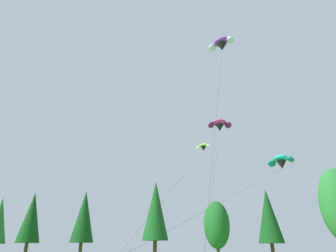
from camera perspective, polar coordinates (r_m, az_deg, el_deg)
name	(u,v)px	position (r m, az deg, el deg)	size (l,w,h in m)	color
treeline_tree_b	(31,217)	(66.53, -24.89, -15.67)	(4.43, 4.43, 12.86)	#472D19
treeline_tree_c	(84,216)	(62.05, -15.95, -16.42)	(4.45, 4.45, 12.95)	#472D19
treeline_tree_d	(155,210)	(56.43, -2.43, -15.91)	(4.72, 4.72, 14.17)	#472D19
treeline_tree_e	(217,225)	(56.49, 9.37, -18.27)	(4.62, 4.62, 10.43)	#472D19
treeline_tree_f	(268,216)	(56.35, 18.81, -16.05)	(4.29, 4.29, 12.21)	#472D19
parafoil_kite_high_teal	(281,161)	(36.10, 20.97, -6.41)	(15.19, 15.66, 10.71)	teal
parafoil_kite_mid_magenta	(220,125)	(45.68, 9.94, 0.17)	(3.85, 22.60, 19.50)	#D12893
parafoil_kite_far_lime_white	(203,147)	(44.21, 6.82, -4.06)	(5.37, 22.21, 15.23)	#93D633
parafoil_kite_low_purple	(221,44)	(36.52, 10.28, 15.28)	(3.97, 9.53, 24.14)	purple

